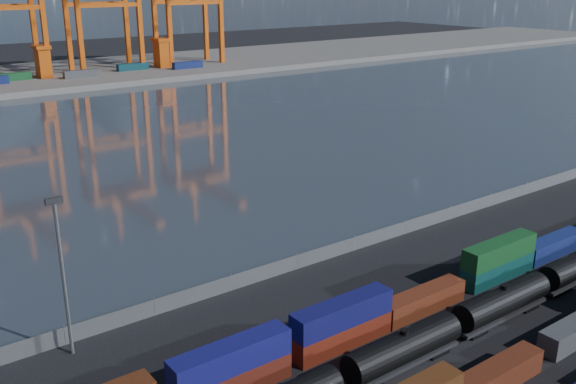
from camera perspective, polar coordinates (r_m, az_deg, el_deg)
ground at (r=66.51m, az=16.16°, el=-15.00°), size 700.00×700.00×0.00m
harbor_water at (r=148.76m, az=-17.53°, el=3.81°), size 700.00×700.00×0.00m
container_row_north at (r=66.06m, az=3.81°, el=-12.45°), size 141.64×2.40×5.11m
tanker_string at (r=80.82m, az=21.74°, el=-7.55°), size 122.48×3.00×4.30m
waterfront_fence at (r=83.17m, az=0.83°, el=-6.24°), size 160.12×0.12×2.20m
yard_light_mast at (r=65.69m, az=-19.42°, el=-6.51°), size 1.60×0.40×16.60m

